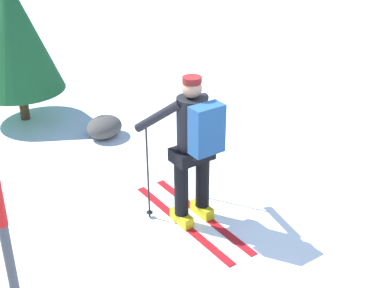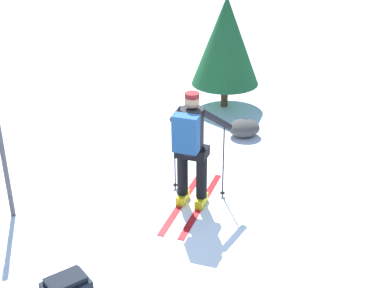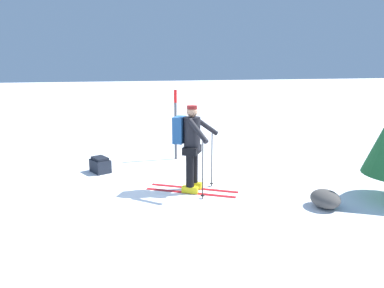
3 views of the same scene
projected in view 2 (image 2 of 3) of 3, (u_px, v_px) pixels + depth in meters
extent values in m
plane|color=white|center=(182.00, 223.00, 7.02)|extent=(80.00, 80.00, 0.00)
cube|color=red|center=(183.00, 201.00, 7.50)|extent=(0.93, 1.56, 0.01)
cube|color=yellow|center=(183.00, 197.00, 7.47)|extent=(0.24, 0.32, 0.12)
cylinder|color=black|center=(183.00, 172.00, 7.30)|extent=(0.15, 0.15, 0.68)
cube|color=red|center=(201.00, 204.00, 7.42)|extent=(0.93, 1.56, 0.01)
cube|color=yellow|center=(201.00, 200.00, 7.39)|extent=(0.24, 0.32, 0.12)
cylinder|color=black|center=(202.00, 175.00, 7.22)|extent=(0.15, 0.15, 0.68)
cube|color=black|center=(192.00, 151.00, 7.11)|extent=(0.50, 0.44, 0.14)
cylinder|color=black|center=(192.00, 130.00, 6.98)|extent=(0.31, 0.31, 0.62)
sphere|color=tan|center=(192.00, 101.00, 6.80)|extent=(0.20, 0.20, 0.20)
cylinder|color=maroon|center=(192.00, 95.00, 6.76)|extent=(0.19, 0.19, 0.06)
cube|color=navy|center=(186.00, 134.00, 6.74)|extent=(0.37, 0.32, 0.49)
cylinder|color=black|center=(175.00, 154.00, 7.57)|extent=(0.02, 0.02, 1.13)
cylinder|color=black|center=(175.00, 185.00, 7.79)|extent=(0.07, 0.07, 0.01)
cylinder|color=black|center=(177.00, 115.00, 7.17)|extent=(0.14, 0.52, 0.41)
cylinder|color=black|center=(223.00, 162.00, 7.37)|extent=(0.02, 0.02, 1.13)
cylinder|color=black|center=(222.00, 193.00, 7.59)|extent=(0.07, 0.07, 0.01)
cylinder|color=black|center=(217.00, 120.00, 7.01)|extent=(0.50, 0.30, 0.41)
cube|color=black|center=(65.00, 280.00, 5.53)|extent=(0.47, 0.40, 0.06)
cylinder|color=#4C4C51|center=(4.00, 158.00, 6.80)|extent=(0.06, 0.06, 1.74)
ellipsoid|color=#474442|center=(244.00, 128.00, 9.39)|extent=(0.55, 0.47, 0.30)
cylinder|color=#4C331E|center=(224.00, 95.00, 10.64)|extent=(0.14, 0.14, 0.48)
cone|color=#1E5B2D|center=(226.00, 41.00, 10.16)|extent=(1.31, 1.31, 1.71)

